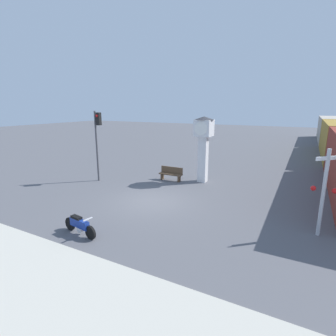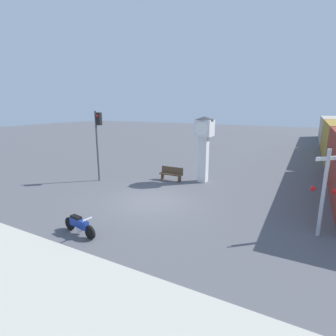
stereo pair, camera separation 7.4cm
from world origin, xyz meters
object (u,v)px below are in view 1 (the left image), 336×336
(motorcycle, at_px, (80,225))
(railroad_crossing_signal, at_px, (324,189))
(clock_tower, at_px, (204,139))
(traffic_light, at_px, (98,134))
(bench, at_px, (171,173))

(motorcycle, bearing_deg, railroad_crossing_signal, 35.97)
(clock_tower, bearing_deg, traffic_light, -153.41)
(railroad_crossing_signal, bearing_deg, clock_tower, 143.24)
(railroad_crossing_signal, distance_m, bench, 9.71)
(motorcycle, xyz_separation_m, bench, (-0.38, 8.53, 0.10))
(motorcycle, relative_size, traffic_light, 0.40)
(clock_tower, height_order, traffic_light, traffic_light)
(railroad_crossing_signal, bearing_deg, traffic_light, 171.59)
(motorcycle, bearing_deg, bench, 100.96)
(clock_tower, xyz_separation_m, railroad_crossing_signal, (6.65, -4.97, -0.98))
(railroad_crossing_signal, bearing_deg, motorcycle, -152.45)
(traffic_light, height_order, bench, traffic_light)
(motorcycle, relative_size, bench, 1.14)
(clock_tower, relative_size, bench, 2.68)
(motorcycle, height_order, bench, bench)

